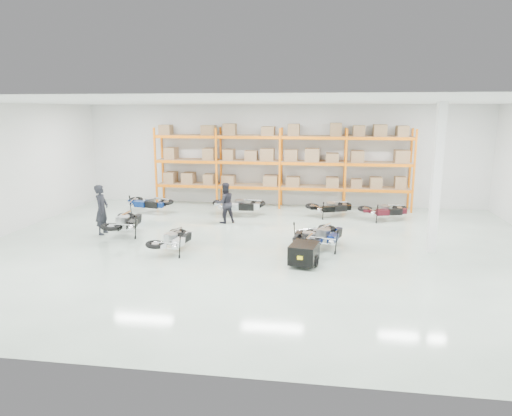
% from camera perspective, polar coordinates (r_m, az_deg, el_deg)
% --- Properties ---
extents(room, '(18.00, 18.00, 18.00)m').
position_cam_1_polar(room, '(13.82, 0.63, 3.79)').
color(room, silver).
rests_on(room, ground).
extents(pallet_rack, '(11.28, 0.98, 3.62)m').
position_cam_1_polar(pallet_rack, '(20.18, 3.11, 6.45)').
color(pallet_rack, orange).
rests_on(pallet_rack, ground).
extents(structural_column, '(0.25, 0.25, 4.50)m').
position_cam_1_polar(structural_column, '(14.59, 21.63, 3.37)').
color(structural_column, white).
rests_on(structural_column, ground).
extents(moto_blue_centre, '(1.40, 1.95, 1.14)m').
position_cam_1_polar(moto_blue_centre, '(14.45, 8.78, -2.92)').
color(moto_blue_centre, '#081A53').
rests_on(moto_blue_centre, ground).
extents(moto_silver_left, '(1.12, 1.81, 1.09)m').
position_cam_1_polar(moto_silver_left, '(14.10, -10.32, -3.46)').
color(moto_silver_left, silver).
rests_on(moto_silver_left, ground).
extents(moto_black_far_left, '(1.10, 1.97, 1.22)m').
position_cam_1_polar(moto_black_far_left, '(16.43, -16.01, -1.28)').
color(moto_black_far_left, black).
rests_on(moto_black_far_left, ground).
extents(moto_touring_right, '(1.04, 1.76, 1.07)m').
position_cam_1_polar(moto_touring_right, '(14.27, 6.30, -3.17)').
color(moto_touring_right, black).
rests_on(moto_touring_right, ground).
extents(trailer, '(0.87, 1.55, 0.63)m').
position_cam_1_polar(trailer, '(12.78, 6.01, -5.65)').
color(trailer, black).
rests_on(trailer, ground).
extents(moto_back_a, '(1.99, 1.30, 1.19)m').
position_cam_1_polar(moto_back_a, '(19.74, -13.40, 1.02)').
color(moto_back_a, navy).
rests_on(moto_back_a, ground).
extents(moto_back_b, '(1.93, 0.99, 1.23)m').
position_cam_1_polar(moto_back_b, '(18.66, -2.26, 0.77)').
color(moto_back_b, silver).
rests_on(moto_back_b, ground).
extents(moto_back_c, '(1.86, 1.35, 1.09)m').
position_cam_1_polar(moto_back_c, '(18.72, 9.28, 0.45)').
color(moto_back_c, black).
rests_on(moto_back_c, ground).
extents(moto_back_d, '(1.87, 1.25, 1.11)m').
position_cam_1_polar(moto_back_d, '(18.57, 15.77, 0.08)').
color(moto_back_d, '#440D16').
rests_on(moto_back_d, ground).
extents(person_left, '(0.46, 0.66, 1.74)m').
position_cam_1_polar(person_left, '(16.74, -18.72, -0.19)').
color(person_left, black).
rests_on(person_left, ground).
extents(person_back, '(0.96, 0.90, 1.56)m').
position_cam_1_polar(person_back, '(17.47, -3.91, 0.64)').
color(person_back, black).
rests_on(person_back, ground).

